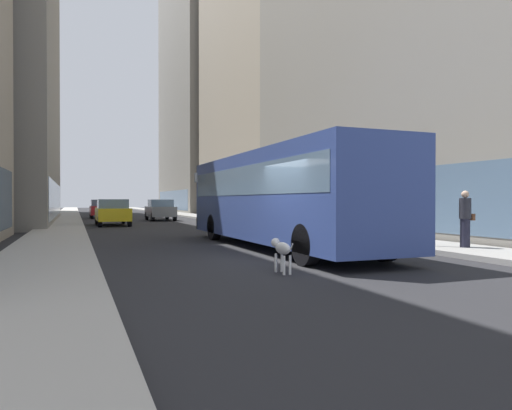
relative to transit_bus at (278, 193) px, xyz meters
The scene contains 14 objects.
ground_plane 31.79m from the transit_bus, 92.17° to the left, with size 120.00×120.00×0.00m, color #232326.
sidewalk_left 32.50m from the transit_bus, 102.27° to the left, with size 2.40×110.00×0.15m, color #ADA89E.
sidewalk_right 32.08m from the transit_bus, 81.92° to the left, with size 2.40×110.00×0.15m, color gray.
building_left_far 48.86m from the transit_bus, 105.98° to the left, with size 9.06×20.95×25.89m.
building_right_mid 32.35m from the transit_bus, 67.44° to the left, with size 8.92×17.76×36.37m.
building_right_far 50.76m from the transit_bus, 76.85° to the left, with size 10.35×20.15×41.74m.
transit_bus is the anchor object (origin of this frame).
car_yellow_taxi 16.76m from the transit_bus, 103.83° to the left, with size 1.89×4.67×1.62m.
car_red_coupe 28.95m from the transit_bus, 97.94° to the left, with size 1.88×4.13×1.62m.
car_grey_wagon 22.29m from the transit_bus, 90.00° to the left, with size 1.85×3.92×1.62m.
dalmatian_dog 5.47m from the transit_bus, 113.13° to the right, with size 0.22×0.96×0.72m.
pedestrian_with_handbag 5.76m from the transit_bus, 35.44° to the right, with size 0.45×0.34×1.69m.
pedestrian_in_coat 7.67m from the transit_bus, 55.08° to the left, with size 0.34×0.34×1.69m.
traffic_light_near 4.37m from the transit_bus, 31.14° to the right, with size 0.24×0.41×3.40m.
Camera 1 is at (-5.01, -10.62, 1.55)m, focal length 32.58 mm.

